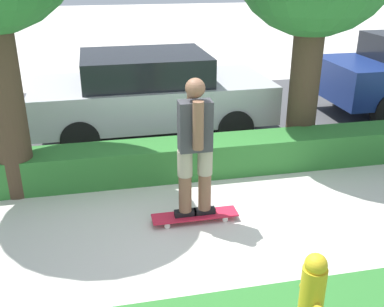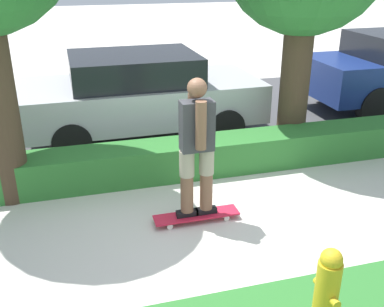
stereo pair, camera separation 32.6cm
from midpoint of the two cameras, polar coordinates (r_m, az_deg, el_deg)
The scene contains 7 objects.
ground_plane at distance 5.27m, azimuth 0.19°, elevation -10.10°, with size 60.00×60.00×0.00m, color beige.
street_asphalt at distance 9.00m, azimuth -7.12°, elevation 4.31°, with size 18.31×5.00×0.01m.
hedge_row at distance 6.52m, azimuth -3.63°, elevation -0.75°, with size 18.31×0.60×0.50m.
skateboard at distance 5.46m, azimuth -1.15°, elevation -7.89°, with size 1.04×0.24×0.09m.
skater_person at distance 5.05m, azimuth -1.23°, elevation 0.94°, with size 0.50×0.43×1.67m.
parked_car_middle at distance 8.03m, azimuth -7.73°, elevation 7.60°, with size 4.13×1.94×1.45m.
fire_hydrant at distance 3.92m, azimuth 14.35°, elevation -16.79°, with size 0.20×0.32×0.84m.
Camera 2 is at (-1.36, -4.20, 2.90)m, focal length 42.00 mm.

